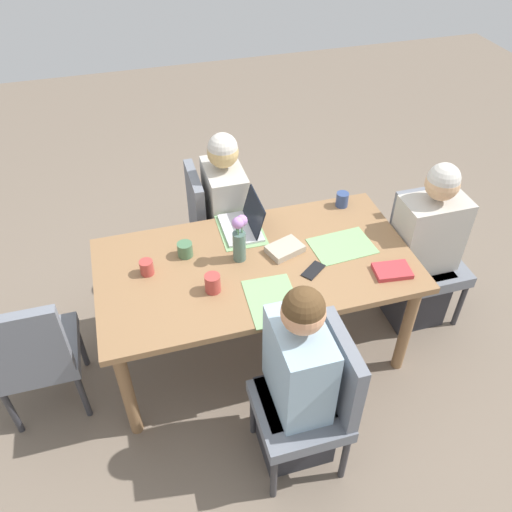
% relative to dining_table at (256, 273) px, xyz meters
% --- Properties ---
extents(ground_plane, '(10.00, 10.00, 0.00)m').
position_rel_dining_table_xyz_m(ground_plane, '(0.00, 0.00, -0.66)').
color(ground_plane, '#756656').
extents(dining_table, '(1.80, 0.95, 0.74)m').
position_rel_dining_table_xyz_m(dining_table, '(0.00, 0.00, 0.00)').
color(dining_table, olive).
rests_on(dining_table, ground_plane).
extents(chair_near_left_near, '(0.44, 0.44, 0.90)m').
position_rel_dining_table_xyz_m(chair_near_left_near, '(0.08, -0.78, -0.16)').
color(chair_near_left_near, slate).
rests_on(chair_near_left_near, ground_plane).
extents(person_near_left_near, '(0.36, 0.40, 1.19)m').
position_rel_dining_table_xyz_m(person_near_left_near, '(0.01, -0.72, -0.13)').
color(person_near_left_near, '#2D2D33').
rests_on(person_near_left_near, ground_plane).
extents(chair_far_left_mid, '(0.44, 0.44, 0.90)m').
position_rel_dining_table_xyz_m(chair_far_left_mid, '(-0.09, 0.76, -0.16)').
color(chair_far_left_mid, slate).
rests_on(chair_far_left_mid, ground_plane).
extents(person_far_left_mid, '(0.36, 0.40, 1.19)m').
position_rel_dining_table_xyz_m(person_far_left_mid, '(-0.02, 0.70, -0.13)').
color(person_far_left_mid, '#2D2D33').
rests_on(person_far_left_mid, ground_plane).
extents(chair_head_right_left_far, '(0.44, 0.44, 0.90)m').
position_rel_dining_table_xyz_m(chair_head_right_left_far, '(1.17, 0.08, -0.16)').
color(chair_head_right_left_far, slate).
rests_on(chair_head_right_left_far, ground_plane).
extents(person_head_right_left_far, '(0.40, 0.36, 1.19)m').
position_rel_dining_table_xyz_m(person_head_right_left_far, '(1.11, 0.01, -0.13)').
color(person_head_right_left_far, '#2D2D33').
rests_on(person_head_right_left_far, ground_plane).
extents(chair_head_left_right_near, '(0.44, 0.44, 0.90)m').
position_rel_dining_table_xyz_m(chair_head_left_right_near, '(-1.27, -0.10, -0.16)').
color(chair_head_left_right_near, slate).
rests_on(chair_head_left_right_near, ground_plane).
extents(flower_vase, '(0.09, 0.09, 0.30)m').
position_rel_dining_table_xyz_m(flower_vase, '(-0.08, 0.06, 0.24)').
color(flower_vase, '#4C6B60').
rests_on(flower_vase, dining_table).
extents(placemat_near_left_near, '(0.28, 0.37, 0.00)m').
position_rel_dining_table_xyz_m(placemat_near_left_near, '(0.00, -0.31, 0.08)').
color(placemat_near_left_near, '#7FAD70').
rests_on(placemat_near_left_near, dining_table).
extents(placemat_far_left_mid, '(0.27, 0.36, 0.00)m').
position_rel_dining_table_xyz_m(placemat_far_left_mid, '(-0.01, 0.31, 0.08)').
color(placemat_far_left_mid, '#7FAD70').
rests_on(placemat_far_left_mid, dining_table).
extents(placemat_head_right_left_far, '(0.38, 0.28, 0.00)m').
position_rel_dining_table_xyz_m(placemat_head_right_left_far, '(0.53, 0.00, 0.08)').
color(placemat_head_right_left_far, '#7FAD70').
rests_on(placemat_head_right_left_far, dining_table).
extents(laptop_far_left_mid, '(0.22, 0.32, 0.21)m').
position_rel_dining_table_xyz_m(laptop_far_left_mid, '(0.02, 0.32, 0.13)').
color(laptop_far_left_mid, silver).
rests_on(laptop_far_left_mid, dining_table).
extents(coffee_mug_near_left, '(0.08, 0.08, 0.09)m').
position_rel_dining_table_xyz_m(coffee_mug_near_left, '(0.69, 0.38, 0.13)').
color(coffee_mug_near_left, '#33477A').
rests_on(coffee_mug_near_left, dining_table).
extents(coffee_mug_near_right, '(0.09, 0.09, 0.09)m').
position_rel_dining_table_xyz_m(coffee_mug_near_right, '(-0.37, 0.17, 0.13)').
color(coffee_mug_near_right, '#47704C').
rests_on(coffee_mug_near_right, dining_table).
extents(coffee_mug_centre_left, '(0.08, 0.08, 0.11)m').
position_rel_dining_table_xyz_m(coffee_mug_centre_left, '(-0.28, -0.15, 0.14)').
color(coffee_mug_centre_left, '#AD3D38').
rests_on(coffee_mug_centre_left, dining_table).
extents(coffee_mug_centre_right, '(0.08, 0.08, 0.09)m').
position_rel_dining_table_xyz_m(coffee_mug_centre_right, '(-0.60, 0.08, 0.13)').
color(coffee_mug_centre_right, '#AD3D38').
rests_on(coffee_mug_centre_right, dining_table).
extents(book_red_cover, '(0.23, 0.20, 0.04)m').
position_rel_dining_table_xyz_m(book_red_cover, '(0.19, 0.05, 0.10)').
color(book_red_cover, '#B2A38E').
rests_on(book_red_cover, dining_table).
extents(book_blue_cover, '(0.21, 0.16, 0.03)m').
position_rel_dining_table_xyz_m(book_blue_cover, '(0.70, -0.29, 0.10)').
color(book_blue_cover, '#B73338').
rests_on(book_blue_cover, dining_table).
extents(phone_black, '(0.16, 0.15, 0.01)m').
position_rel_dining_table_xyz_m(phone_black, '(0.29, -0.16, 0.09)').
color(phone_black, black).
rests_on(phone_black, dining_table).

